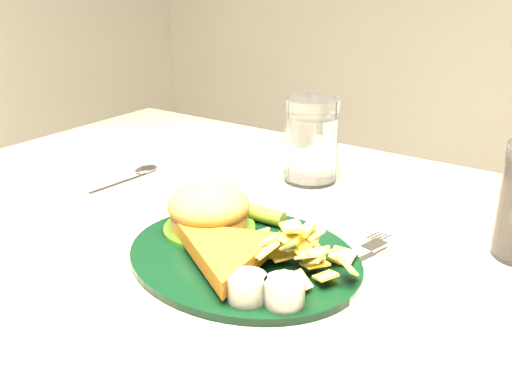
% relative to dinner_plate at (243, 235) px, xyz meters
% --- Properties ---
extents(dinner_plate, '(0.32, 0.28, 0.07)m').
position_rel_dinner_plate_xyz_m(dinner_plate, '(0.00, 0.00, 0.00)').
color(dinner_plate, black).
rests_on(dinner_plate, table).
extents(water_glass, '(0.09, 0.09, 0.13)m').
position_rel_dinner_plate_xyz_m(water_glass, '(-0.07, 0.28, 0.03)').
color(water_glass, white).
rests_on(water_glass, table).
extents(fork_napkin, '(0.15, 0.17, 0.01)m').
position_rel_dinner_plate_xyz_m(fork_napkin, '(0.11, 0.05, -0.03)').
color(fork_napkin, white).
rests_on(fork_napkin, table).
extents(spoon, '(0.05, 0.15, 0.01)m').
position_rel_dinner_plate_xyz_m(spoon, '(-0.30, 0.08, -0.03)').
color(spoon, silver).
rests_on(spoon, table).
extents(ramekin, '(0.06, 0.06, 0.03)m').
position_rel_dinner_plate_xyz_m(ramekin, '(-0.25, 0.19, -0.02)').
color(ramekin, silver).
rests_on(ramekin, table).
extents(wrapped_straw, '(0.22, 0.14, 0.01)m').
position_rel_dinner_plate_xyz_m(wrapped_straw, '(-0.18, 0.18, -0.03)').
color(wrapped_straw, white).
rests_on(wrapped_straw, table).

